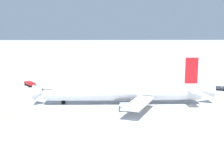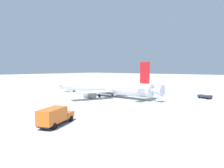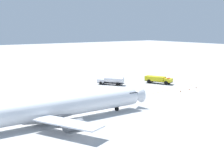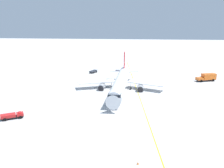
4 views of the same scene
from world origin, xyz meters
The scene contains 8 objects.
ground_plane centered at (0.00, 0.00, 0.00)m, with size 600.00×600.00×0.00m, color #B2B2B2.
airliner_main centered at (-0.79, 2.54, 2.88)m, with size 32.20×45.71×11.99m.
fire_tender_truck centered at (-23.34, 52.95, 1.53)m, with size 10.08×6.17×2.50m.
fuel_tanker_truck centered at (-30.74, 38.05, 1.57)m, with size 9.07×6.98×2.87m.
taxiway_centreline centered at (-6.38, 0.26, 0.00)m, with size 16.96×135.76×0.01m.
safety_cone_near centered at (-8.02, 47.93, 0.28)m, with size 0.36×0.36×0.55m.
safety_cone_mid centered at (-8.80, 52.77, 0.28)m, with size 0.36×0.36×0.55m.
safety_cone_far centered at (-9.46, 56.88, 0.28)m, with size 0.36×0.36×0.55m.
Camera 3 is at (60.69, -27.79, 19.98)m, focal length 52.98 mm.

